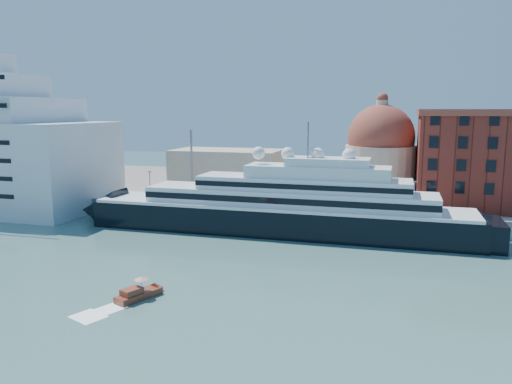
% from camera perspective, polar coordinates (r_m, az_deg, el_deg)
% --- Properties ---
extents(ground, '(400.00, 400.00, 0.00)m').
position_cam_1_polar(ground, '(83.18, -3.51, -8.19)').
color(ground, '#396260').
rests_on(ground, ground).
extents(quay, '(180.00, 10.00, 2.50)m').
position_cam_1_polar(quay, '(114.42, 2.20, -2.66)').
color(quay, gray).
rests_on(quay, ground).
extents(land, '(260.00, 72.00, 2.00)m').
position_cam_1_polar(land, '(153.93, 5.88, 0.32)').
color(land, slate).
rests_on(land, ground).
extents(quay_fence, '(180.00, 0.10, 1.20)m').
position_cam_1_polar(quay_fence, '(109.77, 1.64, -2.18)').
color(quay_fence, slate).
rests_on(quay_fence, quay).
extents(superyacht, '(89.05, 12.35, 26.61)m').
position_cam_1_polar(superyacht, '(103.11, 1.17, -2.09)').
color(superyacht, black).
rests_on(superyacht, ground).
extents(service_barge, '(13.05, 4.56, 2.92)m').
position_cam_1_polar(service_barge, '(115.74, -14.49, -3.02)').
color(service_barge, white).
rests_on(service_barge, ground).
extents(water_taxi, '(4.57, 6.91, 3.12)m').
position_cam_1_polar(water_taxi, '(69.95, -13.37, -11.24)').
color(water_taxi, maroon).
rests_on(water_taxi, ground).
extents(church, '(66.00, 18.00, 25.50)m').
position_cam_1_polar(church, '(134.68, 7.31, 3.25)').
color(church, beige).
rests_on(church, land).
extents(lamp_posts, '(120.80, 2.40, 18.00)m').
position_cam_1_polar(lamp_posts, '(114.99, -4.12, 1.73)').
color(lamp_posts, slate).
rests_on(lamp_posts, quay).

